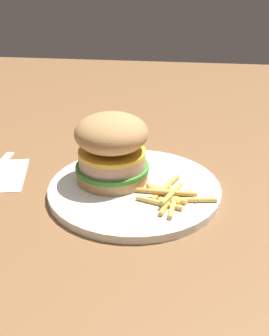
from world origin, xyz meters
The scene contains 4 objects.
ground_plane centered at (0.00, 0.00, 0.00)m, with size 1.60×1.60×0.00m, color brown.
plate centered at (0.02, 0.02, 0.01)m, with size 0.25×0.25×0.01m, color white.
sandwich centered at (0.04, 0.06, 0.06)m, with size 0.11×0.11×0.10m.
fries_pile centered at (-0.01, -0.03, 0.02)m, with size 0.12×0.12×0.01m.
Camera 1 is at (-0.56, -0.05, 0.34)m, focal length 48.70 mm.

